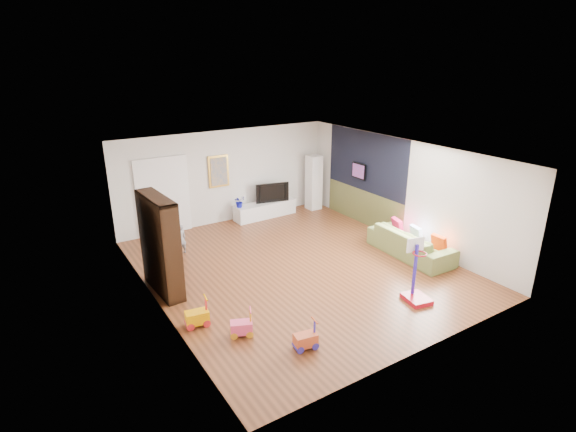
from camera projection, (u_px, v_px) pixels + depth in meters
floor at (297, 267)px, 10.53m from camera, size 6.50×7.50×0.00m
ceiling at (298, 153)px, 9.61m from camera, size 6.50×7.50×0.00m
wall_back at (226, 177)px, 13.05m from camera, size 6.50×0.00×2.70m
wall_front at (429, 279)px, 7.09m from camera, size 6.50×0.00×2.70m
wall_left at (154, 243)px, 8.43m from camera, size 0.00×7.50×2.70m
wall_right at (401, 191)px, 11.71m from camera, size 0.00×7.50×2.70m
navy_accent at (366, 162)px, 12.64m from camera, size 0.01×3.20×1.70m
olive_wainscot at (363, 207)px, 13.10m from camera, size 0.01×3.20×1.00m
doorway at (164, 197)px, 12.16m from camera, size 1.45×0.06×2.10m
painting_back at (219, 171)px, 12.82m from camera, size 0.62×0.06×0.92m
artwork_right at (359, 171)px, 12.87m from camera, size 0.04×0.56×0.46m
media_console at (265, 210)px, 13.71m from camera, size 1.98×0.57×0.46m
tall_cabinet at (314, 183)px, 14.24m from camera, size 0.41×0.41×1.73m
bookshelf at (160, 245)px, 9.14m from camera, size 0.45×1.44×2.08m
sofa at (410, 243)px, 11.03m from camera, size 0.97×2.29×0.66m
basketball_hoop at (419, 272)px, 8.85m from camera, size 0.55×0.63×1.31m
ride_on_yellow at (197, 312)px, 8.15m from camera, size 0.45×0.32×0.56m
ride_on_orange at (306, 335)px, 7.53m from camera, size 0.42×0.30×0.52m
ride_on_pink at (241, 323)px, 7.88m from camera, size 0.45×0.37×0.51m
child at (181, 239)px, 11.11m from camera, size 0.31×0.23×0.78m
tv at (271, 192)px, 13.67m from camera, size 1.03×0.36×0.59m
vase_plant at (239, 201)px, 13.15m from camera, size 0.37×0.34×0.36m
pillow_left at (439, 243)px, 10.56m from camera, size 0.11×0.38×0.38m
pillow_center at (416, 233)px, 11.11m from camera, size 0.17×0.39×0.38m
pillow_right at (398, 226)px, 11.57m from camera, size 0.23×0.43×0.41m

